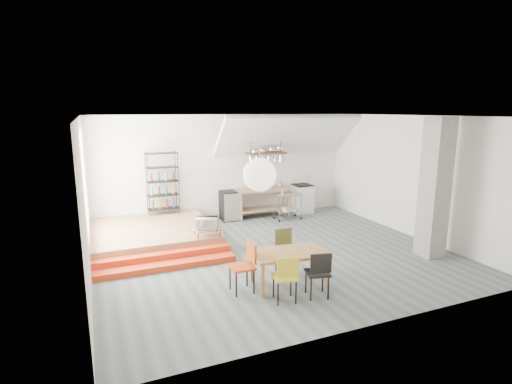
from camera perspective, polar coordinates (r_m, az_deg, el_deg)
name	(u,v)px	position (r m, az deg, el deg)	size (l,w,h in m)	color
floor	(274,254)	(9.56, 2.55, -8.78)	(8.00, 8.00, 0.00)	#535E60
wall_back	(226,167)	(12.34, -4.33, 3.55)	(8.00, 0.04, 3.20)	silver
wall_left	(85,203)	(8.28, -23.27, -1.42)	(0.04, 7.00, 3.20)	silver
wall_right	(410,176)	(11.40, 21.15, 2.12)	(0.04, 7.00, 3.20)	silver
ceiling	(275,116)	(8.96, 2.74, 10.77)	(8.00, 7.00, 0.02)	white
slope_ceiling	(287,136)	(12.38, 4.51, 8.00)	(4.40, 1.80, 0.15)	white
window_pane	(85,180)	(9.72, -23.22, 1.61)	(0.02, 2.50, 2.20)	white
platform	(153,234)	(10.66, -14.52, -5.84)	(3.00, 3.00, 0.40)	#8F6747
step_lower	(167,266)	(8.88, -12.59, -10.25)	(3.00, 0.35, 0.13)	red
step_upper	(164,257)	(9.18, -13.01, -9.09)	(3.00, 0.35, 0.27)	red
concrete_column	(435,188)	(9.87, 24.18, 0.49)	(0.50, 0.50, 3.20)	gray
kitchen_counter	(263,197)	(12.58, 1.01, -0.77)	(1.80, 0.60, 0.91)	#8F6747
stove	(302,198)	(13.23, 6.56, -0.87)	(0.60, 0.60, 1.18)	white
pot_rack	(267,155)	(12.16, 1.58, 5.25)	(1.20, 0.50, 1.43)	#3F2619
wire_shelving	(162,182)	(11.62, -13.23, 1.40)	(0.88, 0.38, 1.80)	black
microwave_shelf	(207,230)	(9.59, -6.98, -5.34)	(0.60, 0.40, 0.16)	#8F6747
paper_lantern	(260,175)	(7.14, 0.52, 2.48)	(0.60, 0.60, 0.60)	white
dining_table	(289,255)	(7.75, 4.78, -9.00)	(1.51, 0.95, 0.68)	#915D34
chair_mustard	(286,275)	(7.11, 4.30, -11.70)	(0.47, 0.47, 0.88)	gold
chair_black	(319,271)	(7.34, 8.95, -11.03)	(0.49, 0.49, 0.88)	black
chair_olive	(285,247)	(8.41, 4.21, -7.79)	(0.42, 0.42, 0.91)	brown
chair_red	(246,262)	(7.51, -1.50, -10.02)	(0.43, 0.43, 0.94)	#C54D1C
rolling_cart	(288,203)	(12.34, 4.55, -1.56)	(0.82, 0.47, 0.80)	silver
mini_fridge	(230,206)	(12.27, -3.80, -1.94)	(0.53, 0.53, 0.91)	black
microwave	(207,223)	(9.55, -7.00, -4.44)	(0.50, 0.34, 0.28)	beige
bowl	(271,187)	(12.58, 2.22, 0.66)	(0.21, 0.21, 0.05)	silver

